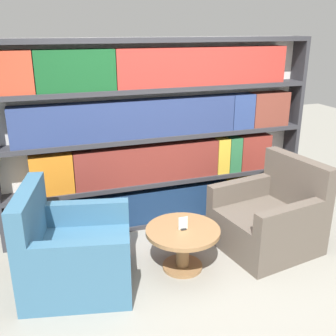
% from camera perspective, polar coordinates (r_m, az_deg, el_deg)
% --- Properties ---
extents(ground_plane, '(14.00, 14.00, 0.00)m').
position_cam_1_polar(ground_plane, '(3.82, 4.98, -15.74)').
color(ground_plane, gray).
extents(bookshelf, '(3.55, 0.30, 2.11)m').
position_cam_1_polar(bookshelf, '(4.42, -1.73, 4.67)').
color(bookshelf, silver).
rests_on(bookshelf, ground_plane).
extents(armchair_left, '(1.09, 1.06, 0.94)m').
position_cam_1_polar(armchair_left, '(3.69, -13.65, -12.02)').
color(armchair_left, '#386684').
rests_on(armchair_left, ground_plane).
extents(armchair_right, '(1.04, 1.01, 0.94)m').
position_cam_1_polar(armchair_right, '(4.30, 14.53, -7.24)').
color(armchair_right, brown).
rests_on(armchair_right, ground_plane).
extents(coffee_table, '(0.71, 0.71, 0.42)m').
position_cam_1_polar(coffee_table, '(3.80, 2.16, -10.42)').
color(coffee_table, olive).
rests_on(coffee_table, ground_plane).
extents(table_sign, '(0.09, 0.06, 0.12)m').
position_cam_1_polar(table_sign, '(3.72, 2.19, -8.15)').
color(table_sign, black).
rests_on(table_sign, coffee_table).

